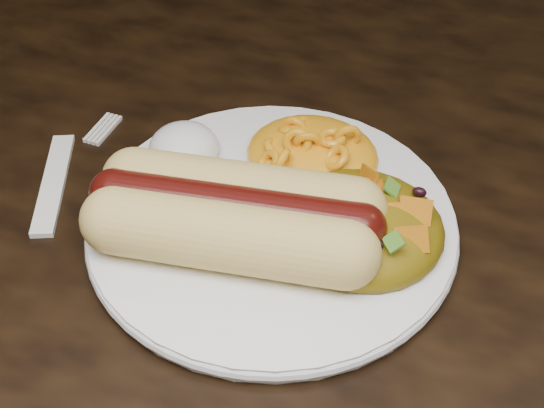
% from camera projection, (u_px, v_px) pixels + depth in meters
% --- Properties ---
extents(table, '(1.60, 0.90, 0.75)m').
position_uv_depth(table, '(432.00, 303.00, 0.56)').
color(table, black).
rests_on(table, floor).
extents(plate, '(0.31, 0.31, 0.01)m').
position_uv_depth(plate, '(272.00, 222.00, 0.48)').
color(plate, white).
rests_on(plate, table).
extents(hotdog, '(0.15, 0.10, 0.04)m').
position_uv_depth(hotdog, '(235.00, 214.00, 0.45)').
color(hotdog, '#F0DC7C').
rests_on(hotdog, plate).
extents(mac_and_cheese, '(0.11, 0.11, 0.03)m').
position_uv_depth(mac_and_cheese, '(313.00, 139.00, 0.51)').
color(mac_and_cheese, orange).
rests_on(mac_and_cheese, plate).
extents(sour_cream, '(0.06, 0.06, 0.03)m').
position_uv_depth(sour_cream, '(183.00, 140.00, 0.51)').
color(sour_cream, white).
rests_on(sour_cream, plate).
extents(taco_salad, '(0.10, 0.10, 0.05)m').
position_uv_depth(taco_salad, '(361.00, 215.00, 0.45)').
color(taco_salad, '#9E2E03').
rests_on(taco_salad, plate).
extents(fork, '(0.08, 0.14, 0.00)m').
position_uv_depth(fork, '(53.00, 183.00, 0.52)').
color(fork, silver).
rests_on(fork, table).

